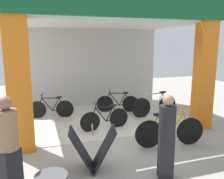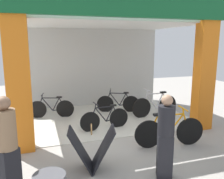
# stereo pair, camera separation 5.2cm
# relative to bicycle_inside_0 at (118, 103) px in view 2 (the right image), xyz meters

# --- Properties ---
(ground_plane) EXTENTS (18.98, 18.98, 0.00)m
(ground_plane) POSITION_rel_bicycle_inside_0_xyz_m (-0.68, -2.29, -0.34)
(ground_plane) COLOR #9E9991
(ground_plane) RESTS_ON ground
(shop_facade) EXTENTS (5.69, 3.94, 3.75)m
(shop_facade) POSITION_rel_bicycle_inside_0_xyz_m (-0.68, -0.44, 1.67)
(shop_facade) COLOR beige
(shop_facade) RESTS_ON ground
(bicycle_inside_0) EXTENTS (1.49, 0.56, 0.85)m
(bicycle_inside_0) POSITION_rel_bicycle_inside_0_xyz_m (0.00, 0.00, 0.00)
(bicycle_inside_0) COLOR black
(bicycle_inside_0) RESTS_ON ground
(bicycle_inside_1) EXTENTS (1.48, 0.43, 0.83)m
(bicycle_inside_1) POSITION_rel_bicycle_inside_0_xyz_m (-2.36, 0.07, -0.01)
(bicycle_inside_1) COLOR black
(bicycle_inside_1) RESTS_ON ground
(bicycle_inside_2) EXTENTS (1.49, 0.41, 0.82)m
(bicycle_inside_2) POSITION_rel_bicycle_inside_0_xyz_m (-0.95, -1.55, -0.01)
(bicycle_inside_2) COLOR black
(bicycle_inside_2) RESTS_ON ground
(bicycle_inside_3) EXTENTS (1.74, 0.48, 0.96)m
(bicycle_inside_3) POSITION_rel_bicycle_inside_0_xyz_m (1.06, -0.82, 0.04)
(bicycle_inside_3) COLOR black
(bicycle_inside_3) RESTS_ON ground
(bicycle_parked_0) EXTENTS (1.75, 0.48, 0.97)m
(bicycle_parked_0) POSITION_rel_bicycle_inside_0_xyz_m (0.24, -3.11, 0.04)
(bicycle_parked_0) COLOR black
(bicycle_parked_0) RESTS_ON ground
(sandwich_board_sign) EXTENTS (1.01, 0.74, 0.88)m
(sandwich_board_sign) POSITION_rel_bicycle_inside_0_xyz_m (-1.81, -3.61, 0.09)
(sandwich_board_sign) COLOR black
(sandwich_board_sign) RESTS_ON ground
(pedestrian_0) EXTENTS (0.40, 0.40, 1.60)m
(pedestrian_0) POSITION_rel_bicycle_inside_0_xyz_m (-0.56, -4.27, 0.47)
(pedestrian_0) COLOR black
(pedestrian_0) RESTS_ON ground
(pedestrian_3) EXTENTS (0.43, 0.43, 1.74)m
(pedestrian_3) POSITION_rel_bicycle_inside_0_xyz_m (-3.25, -4.20, 0.55)
(pedestrian_3) COLOR black
(pedestrian_3) RESTS_ON ground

